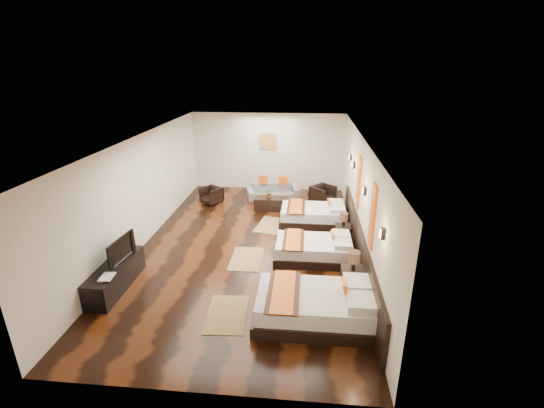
# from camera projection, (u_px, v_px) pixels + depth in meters

# --- Properties ---
(floor) EXTENTS (5.50, 9.50, 0.01)m
(floor) POSITION_uv_depth(u_px,v_px,m) (249.00, 245.00, 9.89)
(floor) COLOR black
(floor) RESTS_ON ground
(ceiling) EXTENTS (5.50, 9.50, 0.01)m
(ceiling) POSITION_uv_depth(u_px,v_px,m) (247.00, 138.00, 8.90)
(ceiling) COLOR white
(ceiling) RESTS_ON floor
(back_wall) EXTENTS (5.50, 0.01, 2.80)m
(back_wall) POSITION_uv_depth(u_px,v_px,m) (268.00, 152.00, 13.82)
(back_wall) COLOR silver
(back_wall) RESTS_ON floor
(left_wall) EXTENTS (0.01, 9.50, 2.80)m
(left_wall) POSITION_uv_depth(u_px,v_px,m) (142.00, 191.00, 9.64)
(left_wall) COLOR silver
(left_wall) RESTS_ON floor
(right_wall) EXTENTS (0.01, 9.50, 2.80)m
(right_wall) POSITION_uv_depth(u_px,v_px,m) (360.00, 198.00, 9.15)
(right_wall) COLOR silver
(right_wall) RESTS_ON floor
(headboard_panel) EXTENTS (0.08, 6.60, 0.90)m
(headboard_panel) POSITION_uv_depth(u_px,v_px,m) (359.00, 248.00, 8.75)
(headboard_panel) COLOR black
(headboard_panel) RESTS_ON floor
(bed_near) EXTENTS (2.23, 1.40, 0.85)m
(bed_near) POSITION_uv_depth(u_px,v_px,m) (317.00, 306.00, 6.93)
(bed_near) COLOR black
(bed_near) RESTS_ON floor
(bed_mid) EXTENTS (1.90, 1.19, 0.72)m
(bed_mid) POSITION_uv_depth(u_px,v_px,m) (315.00, 249.00, 9.13)
(bed_mid) COLOR black
(bed_mid) RESTS_ON floor
(bed_far) EXTENTS (1.96, 1.23, 0.75)m
(bed_far) POSITION_uv_depth(u_px,v_px,m) (314.00, 215.00, 11.16)
(bed_far) COLOR black
(bed_far) RESTS_ON floor
(nightstand_a) EXTENTS (0.46, 0.46, 0.92)m
(nightstand_a) POSITION_uv_depth(u_px,v_px,m) (352.00, 278.00, 7.79)
(nightstand_a) COLOR black
(nightstand_a) RESTS_ON floor
(nightstand_b) EXTENTS (0.41, 0.41, 0.80)m
(nightstand_b) POSITION_uv_depth(u_px,v_px,m) (343.00, 231.00, 10.00)
(nightstand_b) COLOR black
(nightstand_b) RESTS_ON floor
(jute_mat_near) EXTENTS (0.82, 1.24, 0.01)m
(jute_mat_near) POSITION_uv_depth(u_px,v_px,m) (227.00, 314.00, 7.17)
(jute_mat_near) COLOR olive
(jute_mat_near) RESTS_ON floor
(jute_mat_mid) EXTENTS (0.75, 1.20, 0.01)m
(jute_mat_mid) POSITION_uv_depth(u_px,v_px,m) (247.00, 259.00, 9.18)
(jute_mat_mid) COLOR olive
(jute_mat_mid) RESTS_ON floor
(jute_mat_far) EXTENTS (0.95, 1.31, 0.01)m
(jute_mat_far) POSITION_uv_depth(u_px,v_px,m) (271.00, 225.00, 11.06)
(jute_mat_far) COLOR olive
(jute_mat_far) RESTS_ON floor
(tv_console) EXTENTS (0.50, 1.80, 0.55)m
(tv_console) POSITION_uv_depth(u_px,v_px,m) (116.00, 276.00, 7.93)
(tv_console) COLOR black
(tv_console) RESTS_ON floor
(tv) EXTENTS (0.21, 0.96, 0.55)m
(tv) POSITION_uv_depth(u_px,v_px,m) (118.00, 249.00, 7.88)
(tv) COLOR black
(tv) RESTS_ON tv_console
(book) EXTENTS (0.28, 0.36, 0.03)m
(book) POSITION_uv_depth(u_px,v_px,m) (101.00, 277.00, 7.35)
(book) COLOR black
(book) RESTS_ON tv_console
(figurine) EXTENTS (0.37, 0.37, 0.32)m
(figurine) POSITION_uv_depth(u_px,v_px,m) (129.00, 242.00, 8.47)
(figurine) COLOR brown
(figurine) RESTS_ON tv_console
(sofa) EXTENTS (1.93, 1.18, 0.53)m
(sofa) POSITION_uv_depth(u_px,v_px,m) (273.00, 191.00, 13.16)
(sofa) COLOR slate
(sofa) RESTS_ON floor
(armchair_left) EXTENTS (0.84, 0.85, 0.56)m
(armchair_left) POSITION_uv_depth(u_px,v_px,m) (211.00, 195.00, 12.71)
(armchair_left) COLOR black
(armchair_left) RESTS_ON floor
(armchair_right) EXTENTS (0.98, 0.97, 0.64)m
(armchair_right) POSITION_uv_depth(u_px,v_px,m) (323.00, 195.00, 12.65)
(armchair_right) COLOR black
(armchair_right) RESTS_ON floor
(coffee_table) EXTENTS (1.01, 0.51, 0.40)m
(coffee_table) POSITION_uv_depth(u_px,v_px,m) (270.00, 203.00, 12.21)
(coffee_table) COLOR black
(coffee_table) RESTS_ON floor
(table_plant) EXTENTS (0.27, 0.23, 0.30)m
(table_plant) POSITION_uv_depth(u_px,v_px,m) (269.00, 193.00, 12.07)
(table_plant) COLOR #28571D
(table_plant) RESTS_ON coffee_table
(orange_panel_a) EXTENTS (0.04, 0.40, 1.30)m
(orange_panel_a) POSITION_uv_depth(u_px,v_px,m) (373.00, 216.00, 7.28)
(orange_panel_a) COLOR #D86014
(orange_panel_a) RESTS_ON right_wall
(orange_panel_b) EXTENTS (0.04, 0.40, 1.30)m
(orange_panel_b) POSITION_uv_depth(u_px,v_px,m) (359.00, 182.00, 9.33)
(orange_panel_b) COLOR #D86014
(orange_panel_b) RESTS_ON right_wall
(sconce_near) EXTENTS (0.07, 0.12, 0.18)m
(sconce_near) POSITION_uv_depth(u_px,v_px,m) (382.00, 234.00, 6.20)
(sconce_near) COLOR black
(sconce_near) RESTS_ON right_wall
(sconce_mid) EXTENTS (0.07, 0.12, 0.18)m
(sconce_mid) POSITION_uv_depth(u_px,v_px,m) (364.00, 191.00, 8.25)
(sconce_mid) COLOR black
(sconce_mid) RESTS_ON right_wall
(sconce_far) EXTENTS (0.07, 0.12, 0.18)m
(sconce_far) POSITION_uv_depth(u_px,v_px,m) (354.00, 165.00, 10.30)
(sconce_far) COLOR black
(sconce_far) RESTS_ON right_wall
(sconce_lounge) EXTENTS (0.07, 0.12, 0.18)m
(sconce_lounge) POSITION_uv_depth(u_px,v_px,m) (350.00, 157.00, 11.14)
(sconce_lounge) COLOR black
(sconce_lounge) RESTS_ON right_wall
(gold_artwork) EXTENTS (0.60, 0.04, 0.60)m
(gold_artwork) POSITION_uv_depth(u_px,v_px,m) (268.00, 141.00, 13.66)
(gold_artwork) COLOR #AD873F
(gold_artwork) RESTS_ON back_wall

